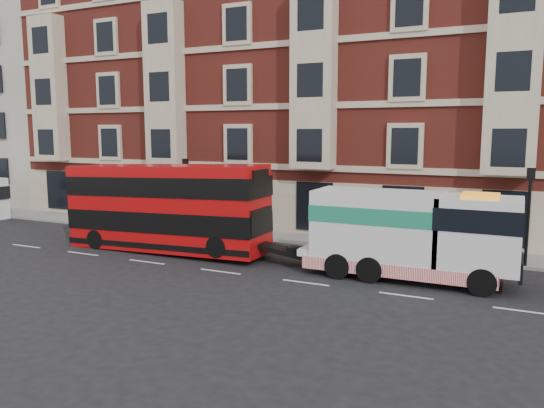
{
  "coord_description": "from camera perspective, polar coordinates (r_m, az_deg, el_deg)",
  "views": [
    {
      "loc": [
        11.66,
        -19.34,
        6.08
      ],
      "look_at": [
        0.59,
        4.0,
        2.52
      ],
      "focal_mm": 35.0,
      "sensor_mm": 36.0,
      "label": 1
    }
  ],
  "objects": [
    {
      "name": "tow_truck",
      "position": [
        22.38,
        14.28,
        -3.11
      ],
      "size": [
        8.67,
        2.56,
        3.61
      ],
      "color": "silver",
      "rests_on": "ground"
    },
    {
      "name": "victorian_terrace",
      "position": [
        36.33,
        7.55,
        14.09
      ],
      "size": [
        45.0,
        12.0,
        20.4
      ],
      "color": "maroon",
      "rests_on": "ground"
    },
    {
      "name": "sidewalk",
      "position": [
        29.87,
        1.85,
        -3.75
      ],
      "size": [
        90.0,
        3.0,
        0.15
      ],
      "primitive_type": "cube",
      "color": "slate",
      "rests_on": "ground"
    },
    {
      "name": "lamp_post_east",
      "position": [
        25.77,
        25.89,
        -0.53
      ],
      "size": [
        0.35,
        0.15,
        4.35
      ],
      "color": "black",
      "rests_on": "sidewalk"
    },
    {
      "name": "ground",
      "position": [
        23.39,
        -5.56,
        -7.25
      ],
      "size": [
        120.0,
        120.0,
        0.0
      ],
      "primitive_type": "plane",
      "color": "black",
      "rests_on": "ground"
    },
    {
      "name": "lamp_post_west",
      "position": [
        31.24,
        -9.24,
        1.5
      ],
      "size": [
        0.35,
        0.15,
        4.35
      ],
      "color": "black",
      "rests_on": "sidewalk"
    },
    {
      "name": "pedestrian",
      "position": [
        32.9,
        -9.58,
        -1.17
      ],
      "size": [
        0.71,
        0.59,
        1.66
      ],
      "primitive_type": "imported",
      "rotation": [
        0.0,
        0.0,
        -0.37
      ],
      "color": "#1B1B36",
      "rests_on": "sidewalk"
    },
    {
      "name": "double_decker_bus",
      "position": [
        27.26,
        -11.39,
        -0.22
      ],
      "size": [
        10.83,
        2.49,
        4.38
      ],
      "color": "#B50A0B",
      "rests_on": "ground"
    },
    {
      "name": "cream_block",
      "position": [
        53.4,
        -26.33,
        9.48
      ],
      "size": [
        16.0,
        10.0,
        16.8
      ],
      "color": "#BDB4A6",
      "rests_on": "ground"
    }
  ]
}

